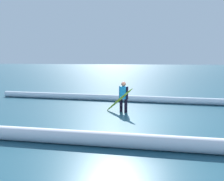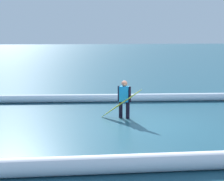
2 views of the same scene
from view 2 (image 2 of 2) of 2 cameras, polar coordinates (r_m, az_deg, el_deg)
The scene contains 5 objects.
ground_plane at distance 11.88m, azimuth 6.21°, elevation -5.67°, with size 172.27×172.27×0.00m, color #1E4B5E.
surfer at distance 12.51m, azimuth 2.07°, elevation -1.16°, with size 0.46×0.36×1.41m.
surfboard at distance 12.27m, azimuth 1.53°, elevation -2.23°, with size 1.49×1.22×1.24m.
wave_crest_foreground at distance 15.98m, azimuth 9.78°, elevation -1.13°, with size 0.36×0.36×21.59m, color white.
wave_crest_midground at distance 8.00m, azimuth 8.51°, elevation -11.80°, with size 0.43×0.43×17.35m, color white.
Camera 2 is at (2.67, 11.15, 3.12)m, focal length 54.55 mm.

